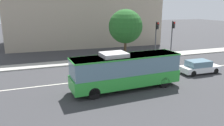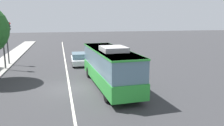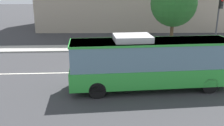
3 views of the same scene
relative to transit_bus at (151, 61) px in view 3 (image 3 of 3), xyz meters
The scene contains 6 objects.
ground_plane 3.72m from the transit_bus, 86.70° to the left, with size 160.00×160.00×0.00m, color #333335.
sidewalk_kerb 10.93m from the transit_bus, 89.01° to the left, with size 80.00×2.56×0.14m, color #9E9B93.
lane_centre_line 3.72m from the transit_bus, 86.70° to the left, with size 76.00×0.16×0.01m, color silver.
transit_bus is the anchor object (origin of this frame).
traffic_light_mid_block 13.15m from the transit_bus, 47.66° to the left, with size 0.33×0.62×5.20m.
street_tree_kerbside_left 11.70m from the transit_bus, 67.22° to the left, with size 4.62×4.62×6.92m.
Camera 3 is at (-3.41, -17.65, 6.19)m, focal length 39.49 mm.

